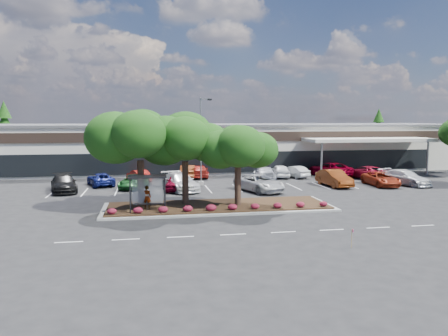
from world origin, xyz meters
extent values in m
plane|color=black|center=(0.00, 0.00, 0.00)|extent=(160.00, 160.00, 0.00)
cube|color=beige|center=(0.00, 34.00, 3.00)|extent=(80.00, 20.00, 6.00)
cube|color=#535356|center=(0.00, 34.00, 6.10)|extent=(80.40, 20.40, 0.30)
cube|color=black|center=(0.00, 23.95, 4.80)|extent=(80.00, 0.25, 1.20)
cube|color=black|center=(0.00, 23.95, 1.60)|extent=(60.00, 0.18, 2.60)
cube|color=#B70D1D|center=(-6.00, 23.88, 4.80)|extent=(6.00, 0.12, 1.00)
cube|color=beige|center=(20.00, 21.50, 4.40)|extent=(16.00, 5.00, 0.40)
cylinder|color=gray|center=(13.00, 19.50, 2.10)|extent=(0.24, 0.24, 4.20)
cylinder|color=gray|center=(27.00, 19.50, 2.10)|extent=(0.24, 0.24, 4.20)
cube|color=#969691|center=(-2.00, 4.00, 0.07)|extent=(18.00, 6.00, 0.15)
cube|color=#3E2818|center=(-2.00, 4.00, 0.20)|extent=(17.20, 5.20, 0.12)
cube|color=silver|center=(-12.00, -4.00, 0.01)|extent=(1.60, 0.12, 0.01)
cube|color=silver|center=(-8.80, -4.00, 0.01)|extent=(1.60, 0.12, 0.01)
cube|color=silver|center=(-5.60, -4.00, 0.01)|extent=(1.60, 0.12, 0.01)
cube|color=silver|center=(-2.40, -4.00, 0.01)|extent=(1.60, 0.12, 0.01)
cube|color=silver|center=(0.80, -4.00, 0.01)|extent=(1.60, 0.12, 0.01)
cube|color=silver|center=(4.00, -4.00, 0.01)|extent=(1.60, 0.12, 0.01)
cube|color=silver|center=(7.20, -4.00, 0.01)|extent=(1.60, 0.12, 0.01)
cube|color=silver|center=(10.40, -4.00, 0.01)|extent=(1.60, 0.12, 0.01)
cube|color=silver|center=(-16.50, 13.50, 0.01)|extent=(0.12, 5.00, 0.01)
cube|color=silver|center=(-13.50, 13.50, 0.01)|extent=(0.12, 5.00, 0.01)
cube|color=silver|center=(-10.50, 13.50, 0.01)|extent=(0.12, 5.00, 0.01)
cube|color=silver|center=(-7.50, 13.50, 0.01)|extent=(0.12, 5.00, 0.01)
cube|color=silver|center=(-4.50, 13.50, 0.01)|extent=(0.12, 5.00, 0.01)
cube|color=silver|center=(-1.50, 13.50, 0.01)|extent=(0.12, 5.00, 0.01)
cube|color=silver|center=(1.50, 13.50, 0.01)|extent=(0.12, 5.00, 0.01)
cube|color=silver|center=(4.50, 13.50, 0.01)|extent=(0.12, 5.00, 0.01)
cube|color=silver|center=(7.50, 13.50, 0.01)|extent=(0.12, 5.00, 0.01)
cube|color=silver|center=(10.50, 13.50, 0.01)|extent=(0.12, 5.00, 0.01)
cube|color=silver|center=(13.50, 13.50, 0.01)|extent=(0.12, 5.00, 0.01)
cube|color=silver|center=(16.50, 13.50, 0.01)|extent=(0.12, 5.00, 0.01)
cylinder|color=black|center=(-8.75, 3.45, 1.51)|extent=(0.08, 0.08, 2.50)
cylinder|color=black|center=(-6.25, 3.45, 1.51)|extent=(0.08, 0.08, 2.50)
cylinder|color=black|center=(-8.75, 2.15, 1.51)|extent=(0.08, 0.08, 2.50)
cylinder|color=black|center=(-6.25, 2.15, 1.51)|extent=(0.08, 0.08, 2.50)
cube|color=black|center=(-7.50, 2.80, 2.80)|extent=(2.75, 1.55, 0.10)
cube|color=silver|center=(-7.50, 3.45, 1.63)|extent=(2.30, 0.03, 2.00)
cube|color=black|center=(-7.50, 3.05, 0.71)|extent=(2.00, 0.35, 0.06)
cone|color=#0D3A0C|center=(-30.00, 46.00, 5.00)|extent=(4.40, 4.40, 10.00)
cone|color=#0D3A0C|center=(34.00, 44.00, 4.50)|extent=(3.96, 3.96, 9.00)
imported|color=#594C47|center=(-7.56, 3.47, 1.14)|extent=(0.73, 0.57, 1.77)
cube|color=#969691|center=(-1.90, 16.17, 0.20)|extent=(0.50, 0.50, 0.40)
cylinder|color=gray|center=(-1.90, 16.17, 4.82)|extent=(0.14, 0.14, 8.84)
cube|color=gray|center=(-1.47, 16.31, 9.09)|extent=(0.92, 0.49, 0.14)
cube|color=black|center=(-1.00, 16.46, 9.02)|extent=(0.52, 0.42, 0.18)
cube|color=#A28455|center=(3.45, -7.84, 0.52)|extent=(0.03, 0.03, 1.04)
cube|color=#FF4397|center=(3.50, -7.84, 0.96)|extent=(0.02, 0.14, 0.18)
imported|color=black|center=(-15.48, 14.23, 0.82)|extent=(3.48, 6.00, 1.63)
imported|color=#195220|center=(-8.91, 15.21, 0.68)|extent=(3.34, 5.28, 1.36)
imported|color=silver|center=(-4.35, 13.00, 0.85)|extent=(3.95, 6.32, 1.71)
imported|color=maroon|center=(-4.56, 13.31, 0.84)|extent=(3.02, 5.26, 1.69)
imported|color=#B8B8B8|center=(3.18, 11.18, 0.82)|extent=(4.62, 6.49, 1.64)
imported|color=#6D2C0D|center=(11.71, 12.96, 0.86)|extent=(2.27, 5.34, 1.71)
imported|color=#9A2F15|center=(16.72, 12.40, 0.72)|extent=(2.56, 5.27, 1.44)
imported|color=silver|center=(19.49, 12.40, 0.81)|extent=(4.31, 6.01, 1.62)
imported|color=navy|center=(-12.39, 17.68, 0.66)|extent=(3.54, 5.22, 1.33)
imported|color=#A01B13|center=(-8.48, 19.41, 0.70)|extent=(2.94, 4.52, 1.41)
imported|color=maroon|center=(-2.78, 21.83, 0.79)|extent=(2.34, 5.00, 1.58)
imported|color=#A0221A|center=(-1.36, 22.24, 0.74)|extent=(2.52, 5.28, 1.49)
imported|color=#A4A6AF|center=(5.56, 17.99, 0.82)|extent=(3.30, 5.97, 1.64)
imported|color=white|center=(8.22, 20.61, 0.78)|extent=(2.35, 4.76, 1.56)
imported|color=silver|center=(9.90, 20.24, 0.70)|extent=(2.79, 4.50, 1.40)
imported|color=maroon|center=(14.63, 20.60, 0.86)|extent=(4.45, 6.72, 1.72)
imported|color=maroon|center=(17.87, 17.56, 0.77)|extent=(3.67, 5.98, 1.55)
camera|label=1|loc=(-7.45, -29.50, 7.03)|focal=35.00mm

